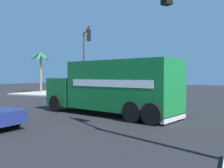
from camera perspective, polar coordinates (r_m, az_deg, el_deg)
ground_plane at (r=15.60m, az=0.38°, el=-6.19°), size 100.00×100.00×0.00m
sidewalk_corner_far at (r=31.83m, az=-9.35°, el=-1.98°), size 10.52×10.52×0.14m
delivery_truck at (r=13.92m, az=0.17°, el=-0.72°), size 4.38×8.58×3.00m
traffic_light_primary at (r=24.13m, az=-6.10°, el=7.10°), size 3.71×3.00×6.46m
traffic_light_secondary at (r=7.59m, az=23.60°, el=15.50°), size 2.09×3.11×5.92m
vending_machine_red at (r=33.06m, az=-8.72°, el=-0.11°), size 1.15×1.10×1.85m
vending_machine_blue at (r=34.66m, az=-9.15°, el=-0.02°), size 1.17×1.13×1.85m
palm_tree_far at (r=33.67m, az=-16.03°, el=4.34°), size 2.85×2.90×5.09m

